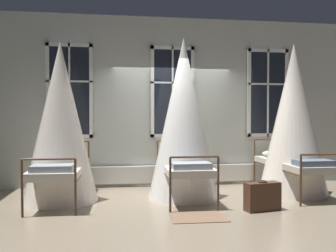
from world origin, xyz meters
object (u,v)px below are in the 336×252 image
(cot_second, at_px, (184,120))
(cot_third, at_px, (293,121))
(suitcase_dark, at_px, (262,196))
(cot_first, at_px, (61,124))

(cot_second, bearing_deg, cot_third, -87.80)
(cot_third, relative_size, suitcase_dark, 4.84)
(cot_third, bearing_deg, suitcase_dark, 135.68)
(suitcase_dark, bearing_deg, cot_second, 123.15)
(cot_first, distance_m, cot_second, 2.15)
(cot_second, distance_m, suitcase_dark, 1.91)
(cot_first, relative_size, cot_third, 0.97)
(cot_first, height_order, cot_second, cot_second)
(cot_second, bearing_deg, cot_first, 90.03)
(suitcase_dark, bearing_deg, cot_first, 150.04)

